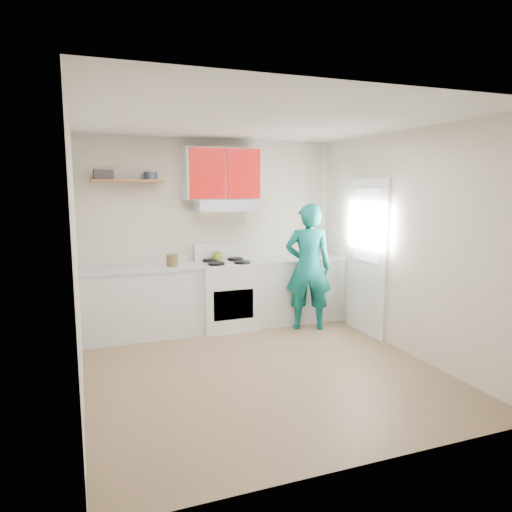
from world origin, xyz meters
name	(u,v)px	position (x,y,z in m)	size (l,w,h in m)	color
floor	(261,369)	(0.00, 0.00, 0.00)	(3.80, 3.80, 0.00)	brown
ceiling	(261,121)	(0.00, 0.00, 2.60)	(3.60, 3.80, 0.04)	white
back_wall	(212,233)	(0.00, 1.90, 1.30)	(3.60, 0.04, 2.60)	beige
front_wall	(365,286)	(0.00, -1.90, 1.30)	(3.60, 0.04, 2.60)	beige
left_wall	(76,259)	(-1.80, 0.00, 1.30)	(0.04, 3.80, 2.60)	beige
right_wall	(404,243)	(1.80, 0.00, 1.30)	(0.04, 3.80, 2.60)	beige
door	(367,257)	(1.78, 0.70, 1.02)	(0.05, 0.85, 2.05)	white
door_glass	(367,225)	(1.75, 0.70, 1.45)	(0.01, 0.55, 0.95)	white
counter_left	(142,303)	(-1.04, 1.60, 0.45)	(1.52, 0.60, 0.90)	silver
counter_right	(294,290)	(1.14, 1.60, 0.45)	(1.32, 0.60, 0.90)	silver
stove	(227,295)	(0.10, 1.57, 0.46)	(0.76, 0.65, 0.92)	white
range_hood	(223,205)	(0.10, 1.68, 1.70)	(0.76, 0.44, 0.15)	silver
upper_cabinets	(222,174)	(0.10, 1.73, 2.12)	(1.02, 0.33, 0.70)	red
shelf	(128,181)	(-1.15, 1.75, 2.02)	(0.90, 0.30, 0.04)	brown
books	(103,175)	(-1.44, 1.74, 2.10)	(0.23, 0.17, 0.12)	#383236
tin	(150,176)	(-0.86, 1.77, 2.09)	(0.17, 0.17, 0.10)	#333D4C
kettle	(218,256)	(0.02, 1.70, 0.99)	(0.17, 0.17, 0.15)	#5A7320
crock	(172,261)	(-0.65, 1.51, 0.99)	(0.15, 0.15, 0.18)	brown
cutting_board	(295,260)	(1.09, 1.49, 0.91)	(0.31, 0.23, 0.02)	olive
silicone_mat	(312,259)	(1.39, 1.52, 0.90)	(0.28, 0.23, 0.01)	red
person	(308,267)	(1.14, 1.15, 0.86)	(0.63, 0.41, 1.72)	#0A625B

